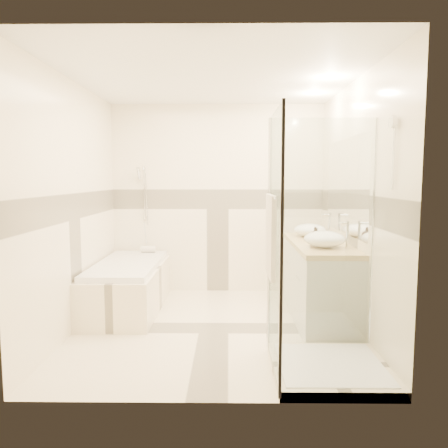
{
  "coord_description": "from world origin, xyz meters",
  "views": [
    {
      "loc": [
        0.15,
        -4.35,
        1.54
      ],
      "look_at": [
        0.1,
        0.25,
        1.05
      ],
      "focal_mm": 35.0,
      "sensor_mm": 36.0,
      "label": 1
    }
  ],
  "objects_px": {
    "vanity": "(319,281)",
    "vessel_sink_near": "(310,230)",
    "shower_enclosure": "(314,309)",
    "vessel_sink_far": "(325,239)",
    "amenity_bottle_b": "(315,234)",
    "bathtub": "(129,283)",
    "amenity_bottle_a": "(317,235)"
  },
  "relations": [
    {
      "from": "vanity",
      "to": "vessel_sink_near",
      "type": "height_order",
      "value": "vessel_sink_near"
    },
    {
      "from": "shower_enclosure",
      "to": "vessel_sink_near",
      "type": "relative_size",
      "value": 5.39
    },
    {
      "from": "shower_enclosure",
      "to": "vessel_sink_near",
      "type": "xyz_separation_m",
      "value": [
        0.27,
        1.72,
        0.42
      ]
    },
    {
      "from": "vanity",
      "to": "vessel_sink_far",
      "type": "bearing_deg",
      "value": -93.39
    },
    {
      "from": "vanity",
      "to": "amenity_bottle_b",
      "type": "relative_size",
      "value": 10.79
    },
    {
      "from": "bathtub",
      "to": "amenity_bottle_a",
      "type": "relative_size",
      "value": 11.68
    },
    {
      "from": "amenity_bottle_a",
      "to": "amenity_bottle_b",
      "type": "bearing_deg",
      "value": 90.0
    },
    {
      "from": "bathtub",
      "to": "amenity_bottle_a",
      "type": "bearing_deg",
      "value": -8.07
    },
    {
      "from": "shower_enclosure",
      "to": "vessel_sink_far",
      "type": "distance_m",
      "value": 1.06
    },
    {
      "from": "amenity_bottle_a",
      "to": "vessel_sink_far",
      "type": "bearing_deg",
      "value": -90.0
    },
    {
      "from": "amenity_bottle_a",
      "to": "shower_enclosure",
      "type": "bearing_deg",
      "value": -101.69
    },
    {
      "from": "vessel_sink_far",
      "to": "amenity_bottle_b",
      "type": "relative_size",
      "value": 2.71
    },
    {
      "from": "amenity_bottle_b",
      "to": "amenity_bottle_a",
      "type": "bearing_deg",
      "value": -90.0
    },
    {
      "from": "vanity",
      "to": "amenity_bottle_b",
      "type": "height_order",
      "value": "amenity_bottle_b"
    },
    {
      "from": "bathtub",
      "to": "vessel_sink_near",
      "type": "relative_size",
      "value": 4.49
    },
    {
      "from": "shower_enclosure",
      "to": "amenity_bottle_a",
      "type": "relative_size",
      "value": 14.01
    },
    {
      "from": "vessel_sink_near",
      "to": "amenity_bottle_a",
      "type": "xyz_separation_m",
      "value": [
        0.0,
        -0.4,
        -0.0
      ]
    },
    {
      "from": "vessel_sink_far",
      "to": "shower_enclosure",
      "type": "bearing_deg",
      "value": -106.28
    },
    {
      "from": "vanity",
      "to": "vessel_sink_far",
      "type": "height_order",
      "value": "vessel_sink_far"
    },
    {
      "from": "shower_enclosure",
      "to": "vessel_sink_near",
      "type": "distance_m",
      "value": 1.79
    },
    {
      "from": "bathtub",
      "to": "vessel_sink_far",
      "type": "relative_size",
      "value": 4.18
    },
    {
      "from": "vessel_sink_near",
      "to": "amenity_bottle_b",
      "type": "xyz_separation_m",
      "value": [
        0.0,
        -0.32,
        -0.0
      ]
    },
    {
      "from": "amenity_bottle_b",
      "to": "vanity",
      "type": "bearing_deg",
      "value": -81.33
    },
    {
      "from": "amenity_bottle_b",
      "to": "vessel_sink_near",
      "type": "bearing_deg",
      "value": 90.0
    },
    {
      "from": "bathtub",
      "to": "vessel_sink_far",
      "type": "xyz_separation_m",
      "value": [
        2.13,
        -0.69,
        0.62
      ]
    },
    {
      "from": "shower_enclosure",
      "to": "vessel_sink_far",
      "type": "bearing_deg",
      "value": 73.72
    },
    {
      "from": "shower_enclosure",
      "to": "vanity",
      "type": "bearing_deg",
      "value": 77.03
    },
    {
      "from": "bathtub",
      "to": "shower_enclosure",
      "type": "bearing_deg",
      "value": -41.1
    },
    {
      "from": "bathtub",
      "to": "vanity",
      "type": "relative_size",
      "value": 1.05
    },
    {
      "from": "vessel_sink_far",
      "to": "amenity_bottle_a",
      "type": "distance_m",
      "value": 0.38
    },
    {
      "from": "shower_enclosure",
      "to": "amenity_bottle_a",
      "type": "xyz_separation_m",
      "value": [
        0.27,
        1.32,
        0.42
      ]
    },
    {
      "from": "shower_enclosure",
      "to": "amenity_bottle_a",
      "type": "distance_m",
      "value": 1.41
    }
  ]
}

